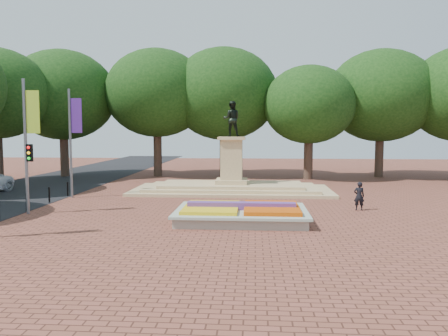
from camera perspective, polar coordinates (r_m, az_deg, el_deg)
name	(u,v)px	position (r m, az deg, el deg)	size (l,w,h in m)	color
ground	(224,213)	(23.26, -0.05, -5.86)	(90.00, 90.00, 0.00)	brown
asphalt_street	(5,196)	(32.67, -26.65, -3.24)	(9.00, 90.00, 0.02)	black
flower_bed	(242,213)	(21.18, 2.35, -5.90)	(6.30, 4.30, 0.91)	gray
monument	(232,179)	(31.03, 1.00, -1.49)	(14.00, 6.00, 6.40)	tan
tree_row_back	(263,105)	(40.86, 5.06, 8.17)	(44.80, 8.80, 10.43)	#3A2B20
banner_poles	(25,140)	(24.47, -24.59, 3.36)	(0.88, 11.17, 7.00)	slate
bollard_row	(14,205)	(24.90, -25.79, -4.42)	(0.12, 13.12, 0.98)	black
pedestrian	(359,196)	(24.96, 17.23, -3.52)	(0.57, 0.38, 1.57)	black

